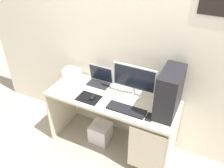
{
  "coord_description": "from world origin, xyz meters",
  "views": [
    {
      "loc": [
        0.96,
        -1.95,
        2.43
      ],
      "look_at": [
        0.0,
        0.0,
        0.95
      ],
      "focal_mm": 38.5,
      "sensor_mm": 36.0,
      "label": 1
    }
  ],
  "objects_px": {
    "projector": "(72,74)",
    "keyboard": "(126,110)",
    "laptop": "(99,81)",
    "cell_phone": "(150,117)",
    "mouse_left": "(93,97)",
    "pc_tower": "(169,93)",
    "subwoofer": "(101,132)",
    "monitor": "(134,81)"
  },
  "relations": [
    {
      "from": "monitor",
      "to": "pc_tower",
      "type": "bearing_deg",
      "value": -14.51
    },
    {
      "from": "monitor",
      "to": "keyboard",
      "type": "bearing_deg",
      "value": -83.34
    },
    {
      "from": "cell_phone",
      "to": "mouse_left",
      "type": "bearing_deg",
      "value": 178.55
    },
    {
      "from": "keyboard",
      "to": "pc_tower",
      "type": "bearing_deg",
      "value": 23.34
    },
    {
      "from": "laptop",
      "to": "monitor",
      "type": "bearing_deg",
      "value": -2.94
    },
    {
      "from": "mouse_left",
      "to": "monitor",
      "type": "bearing_deg",
      "value": 33.27
    },
    {
      "from": "laptop",
      "to": "projector",
      "type": "height_order",
      "value": "laptop"
    },
    {
      "from": "keyboard",
      "to": "mouse_left",
      "type": "bearing_deg",
      "value": 177.28
    },
    {
      "from": "mouse_left",
      "to": "subwoofer",
      "type": "bearing_deg",
      "value": 84.09
    },
    {
      "from": "projector",
      "to": "keyboard",
      "type": "xyz_separation_m",
      "value": [
        0.87,
        -0.28,
        -0.05
      ]
    },
    {
      "from": "pc_tower",
      "to": "mouse_left",
      "type": "distance_m",
      "value": 0.85
    },
    {
      "from": "projector",
      "to": "cell_phone",
      "type": "bearing_deg",
      "value": -13.92
    },
    {
      "from": "pc_tower",
      "to": "cell_phone",
      "type": "xyz_separation_m",
      "value": [
        -0.13,
        -0.16,
        -0.24
      ]
    },
    {
      "from": "keyboard",
      "to": "cell_phone",
      "type": "bearing_deg",
      "value": 0.63
    },
    {
      "from": "laptop",
      "to": "mouse_left",
      "type": "distance_m",
      "value": 0.29
    },
    {
      "from": "pc_tower",
      "to": "laptop",
      "type": "height_order",
      "value": "pc_tower"
    },
    {
      "from": "laptop",
      "to": "keyboard",
      "type": "relative_size",
      "value": 0.75
    },
    {
      "from": "laptop",
      "to": "cell_phone",
      "type": "xyz_separation_m",
      "value": [
        0.75,
        -0.3,
        -0.04
      ]
    },
    {
      "from": "laptop",
      "to": "keyboard",
      "type": "bearing_deg",
      "value": -31.22
    },
    {
      "from": "mouse_left",
      "to": "subwoofer",
      "type": "height_order",
      "value": "mouse_left"
    },
    {
      "from": "pc_tower",
      "to": "projector",
      "type": "bearing_deg",
      "value": 174.72
    },
    {
      "from": "laptop",
      "to": "projector",
      "type": "relative_size",
      "value": 1.58
    },
    {
      "from": "projector",
      "to": "pc_tower",
      "type": "bearing_deg",
      "value": -5.28
    },
    {
      "from": "monitor",
      "to": "laptop",
      "type": "bearing_deg",
      "value": 177.06
    },
    {
      "from": "monitor",
      "to": "keyboard",
      "type": "distance_m",
      "value": 0.34
    },
    {
      "from": "pc_tower",
      "to": "keyboard",
      "type": "xyz_separation_m",
      "value": [
        -0.39,
        -0.17,
        -0.24
      ]
    },
    {
      "from": "monitor",
      "to": "cell_phone",
      "type": "relative_size",
      "value": 3.82
    },
    {
      "from": "keyboard",
      "to": "mouse_left",
      "type": "relative_size",
      "value": 4.38
    },
    {
      "from": "cell_phone",
      "to": "keyboard",
      "type": "bearing_deg",
      "value": -179.37
    },
    {
      "from": "keyboard",
      "to": "subwoofer",
      "type": "relative_size",
      "value": 1.68
    },
    {
      "from": "keyboard",
      "to": "subwoofer",
      "type": "bearing_deg",
      "value": 159.97
    },
    {
      "from": "laptop",
      "to": "cell_phone",
      "type": "height_order",
      "value": "laptop"
    },
    {
      "from": "mouse_left",
      "to": "subwoofer",
      "type": "relative_size",
      "value": 0.38
    },
    {
      "from": "laptop",
      "to": "mouse_left",
      "type": "relative_size",
      "value": 3.28
    },
    {
      "from": "laptop",
      "to": "mouse_left",
      "type": "xyz_separation_m",
      "value": [
        0.07,
        -0.28,
        -0.03
      ]
    },
    {
      "from": "pc_tower",
      "to": "cell_phone",
      "type": "relative_size",
      "value": 3.82
    },
    {
      "from": "laptop",
      "to": "subwoofer",
      "type": "distance_m",
      "value": 0.71
    },
    {
      "from": "monitor",
      "to": "mouse_left",
      "type": "distance_m",
      "value": 0.5
    },
    {
      "from": "pc_tower",
      "to": "projector",
      "type": "height_order",
      "value": "pc_tower"
    },
    {
      "from": "projector",
      "to": "keyboard",
      "type": "relative_size",
      "value": 0.48
    },
    {
      "from": "projector",
      "to": "keyboard",
      "type": "height_order",
      "value": "projector"
    },
    {
      "from": "pc_tower",
      "to": "subwoofer",
      "type": "height_order",
      "value": "pc_tower"
    }
  ]
}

